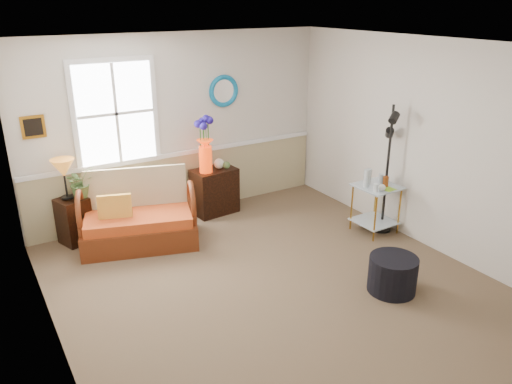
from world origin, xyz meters
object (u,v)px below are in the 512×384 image
loveseat (138,211)px  lamp_stand (74,221)px  floor_lamp (387,170)px  side_table (375,209)px  ottoman (393,274)px  cabinet (215,191)px

loveseat → lamp_stand: size_ratio=2.35×
floor_lamp → side_table: bearing=145.5°
loveseat → ottoman: 3.22m
cabinet → ottoman: bearing=-82.2°
lamp_stand → floor_lamp: (3.71, -1.82, 0.57)m
floor_lamp → ottoman: bearing=-153.0°
cabinet → lamp_stand: bearing=172.8°
loveseat → side_table: size_ratio=2.14×
loveseat → cabinet: size_ratio=2.11×
lamp_stand → ottoman: lamp_stand is taller
cabinet → floor_lamp: (1.70, -1.75, 0.54)m
cabinet → side_table: cabinet is taller
lamp_stand → loveseat: bearing=-34.3°
side_table → ottoman: 1.51m
floor_lamp → ottoman: 1.70m
lamp_stand → cabinet: 2.01m
cabinet → ottoman: (0.68, -2.94, -0.14)m
loveseat → ottoman: bearing=-34.3°
ottoman → side_table: bearing=53.7°
loveseat → floor_lamp: size_ratio=0.82×
lamp_stand → floor_lamp: bearing=-26.1°
lamp_stand → side_table: size_ratio=0.91×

